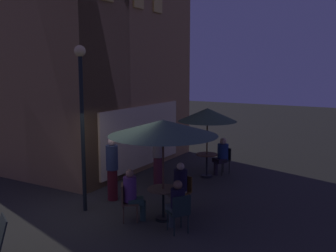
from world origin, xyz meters
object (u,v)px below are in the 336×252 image
at_px(cafe_chair_3, 225,158).
at_px(patron_seated_0, 132,192).
at_px(cafe_chair_2, 183,189).
at_px(patron_seated_2, 179,185).
at_px(street_lamp_near_corner, 82,105).
at_px(cafe_chair_0, 126,199).
at_px(patron_standing_5, 158,158).
at_px(cafe_chair_1, 180,210).
at_px(patio_umbrella_1, 207,115).
at_px(patron_seated_3, 222,154).
at_px(patron_standing_4, 112,169).
at_px(patio_umbrella_0, 163,128).
at_px(patron_seated_1, 177,202).
at_px(cafe_table_1, 207,160).
at_px(cafe_table_0, 163,197).
at_px(patron_standing_6, 159,151).

distance_m(cafe_chair_3, patron_seated_0, 4.99).
height_order(cafe_chair_2, patron_seated_2, patron_seated_2).
xyz_separation_m(street_lamp_near_corner, cafe_chair_0, (-0.03, -1.32, -2.16)).
xyz_separation_m(cafe_chair_2, patron_standing_5, (1.45, 1.61, 0.33)).
bearing_deg(cafe_chair_1, patio_umbrella_1, -38.23).
height_order(cafe_chair_3, patron_seated_3, patron_seated_3).
bearing_deg(cafe_chair_3, cafe_chair_0, 23.00).
height_order(cafe_chair_1, patron_standing_4, patron_standing_4).
distance_m(cafe_chair_0, patron_seated_2, 1.41).
bearing_deg(cafe_chair_3, street_lamp_near_corner, 8.64).
bearing_deg(patio_umbrella_1, patron_seated_0, -179.65).
bearing_deg(patron_seated_0, cafe_chair_3, 50.39).
height_order(patio_umbrella_0, cafe_chair_0, patio_umbrella_0).
height_order(cafe_chair_3, patron_seated_0, patron_seated_0).
bearing_deg(patron_standing_4, cafe_chair_0, -88.26).
relative_size(patron_seated_1, patron_standing_5, 0.68).
bearing_deg(cafe_chair_0, street_lamp_near_corner, 142.93).
relative_size(street_lamp_near_corner, patron_seated_2, 3.27).
bearing_deg(cafe_table_1, patron_seated_3, -28.16).
bearing_deg(patron_standing_4, patron_seated_0, -83.22).
bearing_deg(cafe_table_0, patron_seated_2, -8.70).
bearing_deg(patron_seated_3, patio_umbrella_0, 32.27).
bearing_deg(patron_seated_0, cafe_table_0, -0.00).
bearing_deg(patron_seated_2, patron_seated_0, -24.55).
distance_m(patron_seated_1, patron_seated_2, 1.14).
xyz_separation_m(cafe_chair_3, patron_seated_3, (-0.12, 0.06, 0.16)).
bearing_deg(cafe_table_0, patron_standing_4, 75.31).
height_order(cafe_chair_3, patron_standing_6, patron_standing_6).
bearing_deg(patron_seated_1, patron_seated_2, -29.82).
relative_size(patio_umbrella_0, patron_seated_1, 2.17).
height_order(cafe_table_1, cafe_chair_1, cafe_chair_1).
relative_size(cafe_table_0, patron_standing_4, 0.45).
distance_m(street_lamp_near_corner, cafe_chair_3, 5.75).
height_order(cafe_chair_3, patron_seated_1, patron_seated_1).
distance_m(cafe_chair_3, patron_seated_1, 5.02).
distance_m(cafe_table_0, cafe_chair_1, 0.86).
xyz_separation_m(patron_seated_0, patron_seated_2, (1.05, -0.69, 0.01)).
height_order(cafe_chair_2, patron_seated_3, patron_seated_3).
relative_size(street_lamp_near_corner, patron_standing_5, 2.37).
relative_size(patio_umbrella_1, cafe_chair_1, 2.62).
distance_m(cafe_chair_0, patron_standing_6, 4.01).
xyz_separation_m(street_lamp_near_corner, patron_seated_3, (4.91, -1.72, -1.99)).
distance_m(cafe_chair_2, patron_standing_6, 3.34).
distance_m(patron_seated_0, patron_standing_4, 1.63).
relative_size(cafe_table_0, cafe_table_1, 0.99).
relative_size(street_lamp_near_corner, cafe_chair_0, 4.57).
distance_m(cafe_chair_3, patron_seated_2, 3.94).
distance_m(patron_standing_5, patron_standing_6, 1.20).
bearing_deg(cafe_chair_3, patron_seated_3, 0.00).
bearing_deg(cafe_chair_2, patron_standing_5, -123.25).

